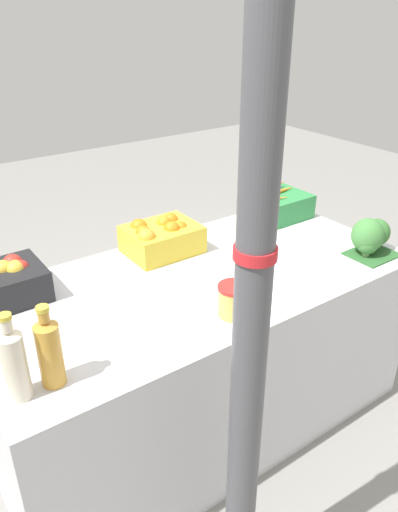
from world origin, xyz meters
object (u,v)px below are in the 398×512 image
(broccoli_pile, at_px, (370,236))
(juice_bottle_cloudy, at_px, (14,363))
(apple_crate, at_px, (1,282))
(pickle_jar, at_px, (234,300))
(carrot_crate, at_px, (276,205))
(support_pole, at_px, (253,296))
(orange_crate, at_px, (162,237))
(juice_bottle_amber, at_px, (49,351))

(broccoli_pile, xyz_separation_m, juice_bottle_cloudy, (-1.63, -0.00, 0.04))
(apple_crate, distance_m, pickle_jar, 0.91)
(apple_crate, height_order, carrot_crate, carrot_crate)
(support_pole, xyz_separation_m, broccoli_pile, (1.14, 0.47, -0.32))
(apple_crate, xyz_separation_m, orange_crate, (0.73, -0.00, -0.00))
(support_pole, distance_m, pickle_jar, 0.64)
(broccoli_pile, relative_size, juice_bottle_amber, 0.82)
(carrot_crate, relative_size, broccoli_pile, 1.45)
(orange_crate, height_order, pickle_jar, orange_crate)
(broccoli_pile, bearing_deg, carrot_crate, 94.39)
(carrot_crate, xyz_separation_m, broccoli_pile, (0.04, -0.58, 0.02))
(juice_bottle_cloudy, bearing_deg, support_pole, -43.72)
(apple_crate, height_order, orange_crate, orange_crate)
(carrot_crate, distance_m, broccoli_pile, 0.58)
(carrot_crate, distance_m, juice_bottle_cloudy, 1.69)
(juice_bottle_cloudy, relative_size, pickle_jar, 2.33)
(juice_bottle_amber, bearing_deg, orange_crate, 37.75)
(carrot_crate, xyz_separation_m, juice_bottle_amber, (-1.48, -0.58, 0.05))
(juice_bottle_cloudy, bearing_deg, carrot_crate, 20.18)
(carrot_crate, distance_m, pickle_jar, 1.00)
(broccoli_pile, bearing_deg, pickle_jar, -177.76)
(broccoli_pile, bearing_deg, orange_crate, 143.39)
(support_pole, xyz_separation_m, pickle_jar, (0.31, 0.44, -0.35))
(support_pole, height_order, broccoli_pile, support_pole)
(broccoli_pile, xyz_separation_m, pickle_jar, (-0.84, -0.03, -0.02))
(apple_crate, bearing_deg, broccoli_pile, -20.96)
(apple_crate, bearing_deg, orange_crate, -0.18)
(broccoli_pile, bearing_deg, juice_bottle_cloudy, -179.83)
(carrot_crate, distance_m, juice_bottle_amber, 1.59)
(pickle_jar, bearing_deg, broccoli_pile, 2.24)
(support_pole, height_order, juice_bottle_cloudy, support_pole)
(carrot_crate, xyz_separation_m, juice_bottle_cloudy, (-1.58, -0.58, 0.06))
(apple_crate, bearing_deg, support_pole, -70.77)
(apple_crate, xyz_separation_m, pickle_jar, (0.67, -0.61, -0.02))
(orange_crate, bearing_deg, pickle_jar, -95.66)
(orange_crate, xyz_separation_m, juice_bottle_cloudy, (-0.85, -0.58, 0.05))
(apple_crate, distance_m, juice_bottle_amber, 0.58)
(support_pole, distance_m, juice_bottle_cloudy, 0.73)
(apple_crate, distance_m, juice_bottle_cloudy, 0.60)
(orange_crate, relative_size, juice_bottle_amber, 1.19)
(carrot_crate, bearing_deg, pickle_jar, -142.35)
(support_pole, distance_m, orange_crate, 1.16)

